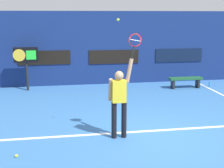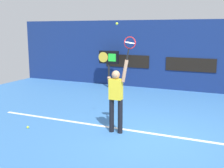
% 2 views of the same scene
% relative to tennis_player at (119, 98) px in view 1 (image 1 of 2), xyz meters
% --- Properties ---
extents(ground_plane, '(18.00, 18.00, 0.00)m').
position_rel_tennis_player_xyz_m(ground_plane, '(0.94, 0.00, -1.01)').
color(ground_plane, '#3870B2').
extents(back_wall, '(18.00, 0.20, 3.17)m').
position_rel_tennis_player_xyz_m(back_wall, '(0.94, 6.29, 0.58)').
color(back_wall, navy).
rests_on(back_wall, ground_plane).
extents(sponsor_banner_center, '(2.20, 0.03, 0.60)m').
position_rel_tennis_player_xyz_m(sponsor_banner_center, '(0.94, 6.17, 0.19)').
color(sponsor_banner_center, black).
extents(sponsor_banner_portside, '(2.20, 0.03, 0.60)m').
position_rel_tennis_player_xyz_m(sponsor_banner_portside, '(-2.06, 6.17, 0.22)').
color(sponsor_banner_portside, black).
extents(sponsor_banner_starboard, '(2.20, 0.03, 0.60)m').
position_rel_tennis_player_xyz_m(sponsor_banner_starboard, '(3.94, 6.17, 0.20)').
color(sponsor_banner_starboard, '#0C1933').
extents(court_baseline, '(10.00, 0.10, 0.01)m').
position_rel_tennis_player_xyz_m(court_baseline, '(0.94, 0.28, -1.01)').
color(court_baseline, white).
rests_on(court_baseline, ground_plane).
extents(tennis_player, '(0.59, 0.31, 1.99)m').
position_rel_tennis_player_xyz_m(tennis_player, '(0.00, 0.00, 0.00)').
color(tennis_player, black).
rests_on(tennis_player, ground_plane).
extents(tennis_racket, '(0.36, 0.27, 0.62)m').
position_rel_tennis_player_xyz_m(tennis_racket, '(0.37, -0.00, 1.37)').
color(tennis_racket, black).
extents(tennis_ball, '(0.07, 0.07, 0.07)m').
position_rel_tennis_player_xyz_m(tennis_ball, '(-0.02, 0.09, 1.88)').
color(tennis_ball, '#CCE033').
extents(scoreboard_clock, '(0.96, 0.20, 1.75)m').
position_rel_tennis_player_xyz_m(scoreboard_clock, '(-2.74, 5.51, 0.36)').
color(scoreboard_clock, black).
rests_on(scoreboard_clock, ground_plane).
extents(court_bench, '(1.40, 0.36, 0.45)m').
position_rel_tennis_player_xyz_m(court_bench, '(3.76, 4.84, -0.67)').
color(court_bench, '#1E592D').
rests_on(court_bench, ground_plane).
extents(water_bottle, '(0.07, 0.07, 0.24)m').
position_rel_tennis_player_xyz_m(water_bottle, '(4.85, 4.84, -0.89)').
color(water_bottle, '#338CD8').
rests_on(water_bottle, ground_plane).
extents(spare_ball, '(0.07, 0.07, 0.07)m').
position_rel_tennis_player_xyz_m(spare_ball, '(-2.39, -0.73, -0.98)').
color(spare_ball, '#CCE033').
rests_on(spare_ball, ground_plane).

